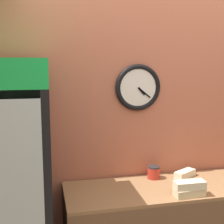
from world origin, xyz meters
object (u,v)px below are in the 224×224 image
Objects in this scene: sandwich_stack_middle at (190,185)px; sandwich_flat_left at (185,174)px; condiment_jar at (154,172)px; sandwich_stack_bottom at (189,192)px; beverage_cooler at (2,187)px.

sandwich_stack_middle reaches higher than sandwich_flat_left.
sandwich_stack_middle is 2.18× the size of condiment_jar.
condiment_jar reaches higher than sandwich_stack_bottom.
sandwich_stack_bottom is 1.07× the size of sandwich_flat_left.
beverage_cooler is at bearing -169.90° from condiment_jar.
beverage_cooler is 1.36m from sandwich_stack_middle.
sandwich_stack_middle is (0.00, 0.00, 0.06)m from sandwich_stack_bottom.
sandwich_flat_left is (0.14, 0.37, -0.00)m from sandwich_stack_bottom.
sandwich_stack_middle reaches higher than sandwich_stack_bottom.
sandwich_flat_left is at bearing 69.00° from sandwich_stack_middle.
beverage_cooler is 18.23× the size of condiment_jar.
sandwich_flat_left is at bearing 69.00° from sandwich_stack_bottom.
condiment_jar is (1.21, 0.22, -0.07)m from beverage_cooler.
sandwich_flat_left is (0.14, 0.37, -0.06)m from sandwich_stack_middle.
sandwich_stack_middle is at bearing -70.99° from condiment_jar.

